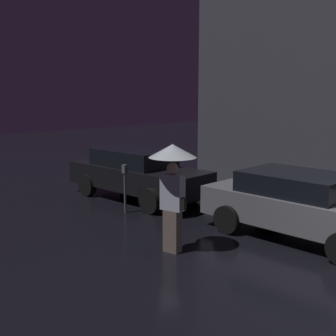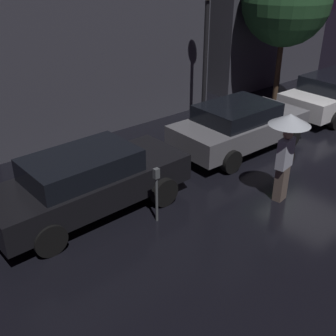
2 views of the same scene
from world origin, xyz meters
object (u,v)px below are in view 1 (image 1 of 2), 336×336
at_px(parked_car_black, 137,173).
at_px(parked_car_grey, 300,203).
at_px(pedestrian_with_umbrella, 173,173).
at_px(parking_meter, 125,183).

bearing_deg(parked_car_black, parked_car_grey, 0.41).
distance_m(parked_car_black, pedestrian_with_umbrella, 4.52).
bearing_deg(parking_meter, pedestrian_with_umbrella, -22.03).
xyz_separation_m(parked_car_grey, pedestrian_with_umbrella, (-1.37, -2.59, 0.84)).
height_order(parked_car_black, pedestrian_with_umbrella, pedestrian_with_umbrella).
xyz_separation_m(parked_car_grey, parking_meter, (-4.20, -1.44, 0.04)).
bearing_deg(parking_meter, parked_car_grey, 18.97).
bearing_deg(pedestrian_with_umbrella, parking_meter, -32.02).
height_order(parked_car_black, parked_car_grey, parked_car_black).
distance_m(parked_car_grey, pedestrian_with_umbrella, 3.05).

